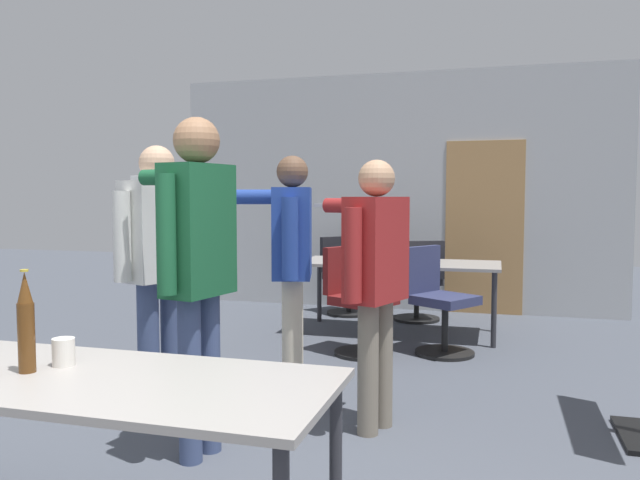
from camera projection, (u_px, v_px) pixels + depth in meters
back_wall at (395, 193)px, 7.69m from camera, size 5.45×0.12×2.89m
conference_table_near at (70, 391)px, 2.35m from camera, size 2.03×0.75×0.73m
conference_table_far at (399, 268)px, 6.31m from camera, size 2.00×0.83×0.73m
person_left_plaid at (157, 250)px, 4.15m from camera, size 0.73×0.84×1.73m
person_near_casual at (374, 268)px, 3.68m from camera, size 0.68×0.74×1.61m
person_far_watching at (196, 250)px, 3.29m from camera, size 0.78×0.69×1.81m
person_center_tall at (291, 251)px, 4.46m from camera, size 0.89×0.67×1.69m
office_chair_far_left at (357, 303)px, 5.53m from camera, size 0.66×0.63×0.95m
office_chair_mid_tucked at (419, 284)px, 6.94m from camera, size 0.63×0.66×0.92m
office_chair_far_right at (438, 303)px, 5.54m from camera, size 0.68×0.66×0.95m
office_chair_near_pushed at (345, 278)px, 7.43m from camera, size 0.69×0.68×0.91m
beer_bottle at (26, 324)px, 2.35m from camera, size 0.06×0.06×0.39m
drink_cup at (64, 352)px, 2.45m from camera, size 0.09×0.09×0.11m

